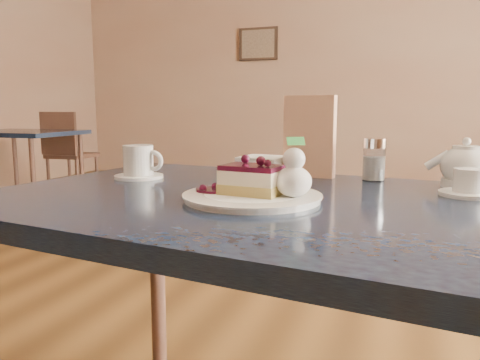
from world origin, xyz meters
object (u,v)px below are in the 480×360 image
(cheesecake_slice, at_px, (252,180))
(tea_set, at_px, (465,171))
(main_table, at_px, (262,232))
(dessert_plate, at_px, (252,197))
(bg_table_far_left, at_px, (26,201))
(coffee_set, at_px, (139,164))

(cheesecake_slice, bearing_deg, tea_set, 42.15)
(main_table, bearing_deg, dessert_plate, -90.00)
(dessert_plate, bearing_deg, main_table, 82.96)
(cheesecake_slice, bearing_deg, bg_table_far_left, 147.86)
(dessert_plate, height_order, cheesecake_slice, cheesecake_slice)
(tea_set, distance_m, bg_table_far_left, 4.03)
(cheesecake_slice, bearing_deg, dessert_plate, -37.96)
(dessert_plate, bearing_deg, coffee_set, 153.38)
(main_table, height_order, coffee_set, coffee_set)
(dessert_plate, height_order, tea_set, tea_set)
(cheesecake_slice, height_order, tea_set, tea_set)
(main_table, distance_m, dessert_plate, 0.09)
(main_table, bearing_deg, coffee_set, 166.98)
(bg_table_far_left, bearing_deg, tea_set, -35.57)
(dessert_plate, bearing_deg, bg_table_far_left, 140.82)
(dessert_plate, relative_size, tea_set, 1.19)
(main_table, distance_m, tea_set, 0.48)
(bg_table_far_left, bearing_deg, cheesecake_slice, -42.42)
(main_table, height_order, dessert_plate, dessert_plate)
(coffee_set, height_order, bg_table_far_left, coffee_set)
(main_table, bearing_deg, cheesecake_slice, -90.00)
(main_table, bearing_deg, tea_set, 37.74)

